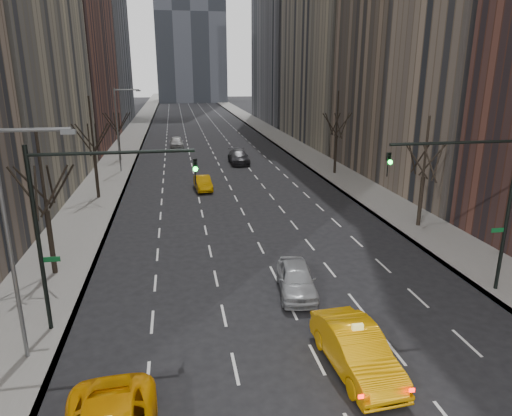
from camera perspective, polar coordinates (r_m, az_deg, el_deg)
sidewalk_left at (r=77.88m, az=-15.41°, el=8.20°), size 4.50×320.00×0.15m
sidewalk_right at (r=79.46m, az=2.66°, el=8.93°), size 4.50×320.00×0.15m
tree_lw_b at (r=26.72m, az=-24.69°, el=-0.36°), size 3.36×3.50×7.82m
tree_lw_c at (r=41.94m, az=-19.56°, el=6.41°), size 3.36×3.50×8.74m
tree_lw_d at (r=59.65m, az=-16.87°, el=9.01°), size 3.36×3.50×7.36m
tree_rw_b at (r=34.22m, az=20.16°, el=3.65°), size 3.36×3.50×7.82m
tree_rw_c at (r=50.27m, az=10.00°, el=8.69°), size 3.36×3.50×8.74m
traffic_mast_left at (r=19.96m, az=-21.34°, el=-0.09°), size 6.69×0.39×8.00m
traffic_mast_right at (r=24.14m, az=26.25°, el=2.10°), size 6.69×0.39×8.00m
streetlight_near at (r=18.52m, az=-27.75°, el=-1.74°), size 2.83×0.22×9.00m
streetlight_far at (r=52.38m, az=-16.61°, el=10.32°), size 2.83×0.22×9.00m
taxi_sedan at (r=18.30m, az=12.39°, el=-16.90°), size 2.15×5.29×1.71m
silver_sedan_ahead at (r=23.48m, az=5.06°, el=-8.82°), size 2.38×4.70×1.53m
far_taxi at (r=43.68m, az=-6.66°, el=3.12°), size 1.71×4.11×1.32m
far_suv_grey at (r=56.11m, az=-2.19°, el=6.41°), size 2.26×5.57×1.62m
far_car_white at (r=68.90m, az=-9.90°, el=8.12°), size 2.02×4.81×1.62m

